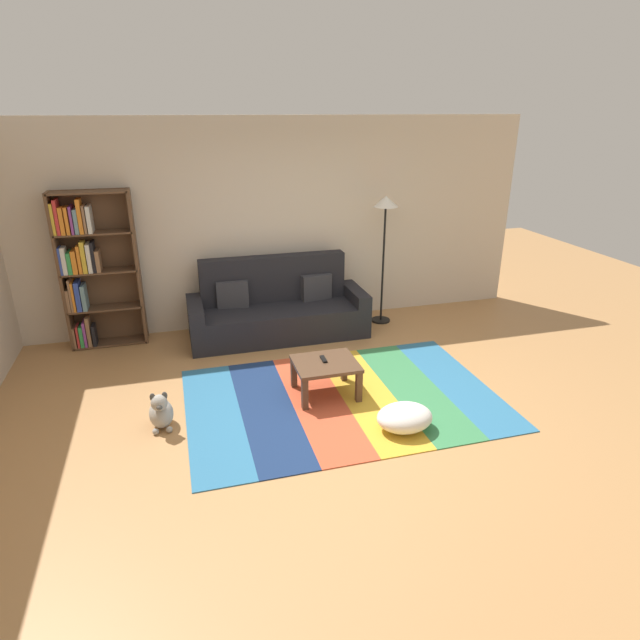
# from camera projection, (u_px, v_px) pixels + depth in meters

# --- Properties ---
(ground_plane) EXTENTS (14.00, 14.00, 0.00)m
(ground_plane) POSITION_uv_depth(u_px,v_px,m) (338.00, 409.00, 5.26)
(ground_plane) COLOR #B27F4C
(back_wall) EXTENTS (6.80, 0.10, 2.70)m
(back_wall) POSITION_uv_depth(u_px,v_px,m) (282.00, 224.00, 7.04)
(back_wall) COLOR beige
(back_wall) RESTS_ON ground_plane
(rug) EXTENTS (3.13, 2.12, 0.01)m
(rug) POSITION_uv_depth(u_px,v_px,m) (343.00, 399.00, 5.44)
(rug) COLOR teal
(rug) RESTS_ON ground_plane
(couch) EXTENTS (2.26, 0.80, 1.00)m
(couch) POSITION_uv_depth(u_px,v_px,m) (277.00, 310.00, 6.89)
(couch) COLOR black
(couch) RESTS_ON ground_plane
(bookshelf) EXTENTS (0.90, 0.28, 1.90)m
(bookshelf) POSITION_uv_depth(u_px,v_px,m) (90.00, 269.00, 6.35)
(bookshelf) COLOR brown
(bookshelf) RESTS_ON ground_plane
(coffee_table) EXTENTS (0.64, 0.55, 0.36)m
(coffee_table) POSITION_uv_depth(u_px,v_px,m) (326.00, 368.00, 5.42)
(coffee_table) COLOR #513826
(coffee_table) RESTS_ON rug
(pouf) EXTENTS (0.52, 0.42, 0.24)m
(pouf) POSITION_uv_depth(u_px,v_px,m) (405.00, 418.00, 4.88)
(pouf) COLOR white
(pouf) RESTS_ON rug
(dog) EXTENTS (0.22, 0.35, 0.40)m
(dog) POSITION_uv_depth(u_px,v_px,m) (161.00, 412.00, 4.91)
(dog) COLOR #9E998E
(dog) RESTS_ON ground_plane
(standing_lamp) EXTENTS (0.32, 0.32, 1.73)m
(standing_lamp) POSITION_uv_depth(u_px,v_px,m) (385.00, 218.00, 6.91)
(standing_lamp) COLOR black
(standing_lamp) RESTS_ON ground_plane
(tv_remote) EXTENTS (0.05, 0.15, 0.02)m
(tv_remote) POSITION_uv_depth(u_px,v_px,m) (324.00, 359.00, 5.44)
(tv_remote) COLOR black
(tv_remote) RESTS_ON coffee_table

